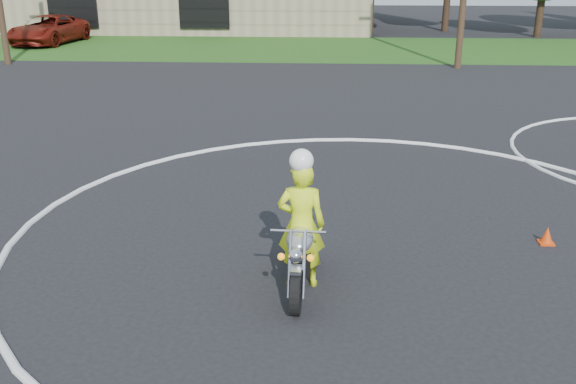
{
  "coord_description": "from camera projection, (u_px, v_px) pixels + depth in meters",
  "views": [
    {
      "loc": [
        -0.74,
        -7.33,
        4.52
      ],
      "look_at": [
        -1.27,
        1.99,
        1.1
      ],
      "focal_mm": 40.0,
      "sensor_mm": 36.0,
      "label": 1
    }
  ],
  "objects": [
    {
      "name": "rider_primary_grp",
      "position": [
        301.0,
        221.0,
        9.12
      ],
      "size": [
        0.71,
        0.48,
        2.08
      ],
      "rotation": [
        0.0,
        0.0,
        -0.04
      ],
      "color": "#E0FD1A",
      "rests_on": "ground"
    },
    {
      "name": "primary_motorcycle",
      "position": [
        301.0,
        254.0,
        9.15
      ],
      "size": [
        0.75,
        2.13,
        1.12
      ],
      "rotation": [
        0.0,
        0.0,
        -0.04
      ],
      "color": "black",
      "rests_on": "ground"
    },
    {
      "name": "course_markings",
      "position": [
        473.0,
        207.0,
        12.35
      ],
      "size": [
        19.05,
        19.05,
        0.12
      ],
      "color": "silver",
      "rests_on": "ground"
    },
    {
      "name": "grass_strip",
      "position": [
        339.0,
        49.0,
        33.69
      ],
      "size": [
        120.0,
        10.0,
        0.02
      ],
      "primitive_type": "cube",
      "color": "#1E4714",
      "rests_on": "ground"
    },
    {
      "name": "pickup_grp",
      "position": [
        49.0,
        30.0,
        35.39
      ],
      "size": [
        3.17,
        5.8,
        1.54
      ],
      "rotation": [
        0.0,
        0.0,
        -0.12
      ],
      "color": "#64130B",
      "rests_on": "ground"
    },
    {
      "name": "ground",
      "position": [
        376.0,
        325.0,
        8.39
      ],
      "size": [
        120.0,
        120.0,
        0.0
      ],
      "primitive_type": "plane",
      "color": "black",
      "rests_on": "ground"
    }
  ]
}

